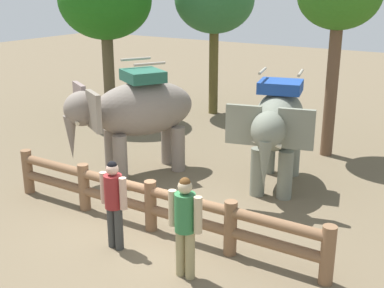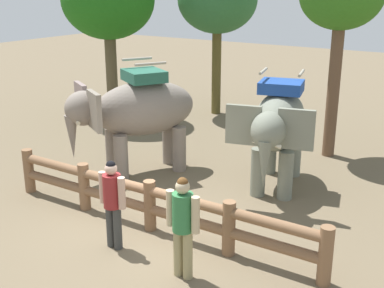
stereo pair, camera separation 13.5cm
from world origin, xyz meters
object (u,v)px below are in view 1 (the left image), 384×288
at_px(elephant_center, 277,125).
at_px(tourist_man_in_blue, 185,221).
at_px(tourist_woman_in_black, 114,199).
at_px(tree_deep_back, 214,0).
at_px(log_fence, 151,202).
at_px(elephant_near_left, 136,112).
at_px(tree_back_center, 105,1).

distance_m(elephant_center, tourist_man_in_blue, 4.45).
xyz_separation_m(tourist_woman_in_black, tree_deep_back, (-3.59, 9.77, 3.13)).
distance_m(elephant_center, tree_deep_back, 7.78).
relative_size(log_fence, elephant_center, 2.20).
height_order(elephant_center, tourist_woman_in_black, elephant_center).
bearing_deg(elephant_near_left, elephant_center, 16.29).
relative_size(tourist_woman_in_black, tree_deep_back, 0.32).
height_order(elephant_center, tourist_man_in_blue, elephant_center).
relative_size(elephant_center, tree_deep_back, 0.63).
xyz_separation_m(elephant_center, tree_deep_back, (-4.91, 5.48, 2.54)).
bearing_deg(tree_deep_back, elephant_center, -48.13).
bearing_deg(log_fence, tree_deep_back, 112.78).
bearing_deg(tree_deep_back, tourist_man_in_blue, -62.16).
relative_size(tree_back_center, tree_deep_back, 1.03).
distance_m(tourist_woman_in_black, tree_deep_back, 10.87).
bearing_deg(tree_deep_back, tree_back_center, -135.17).
distance_m(elephant_near_left, tourist_man_in_blue, 5.08).
height_order(elephant_near_left, tree_back_center, tree_back_center).
bearing_deg(tourist_man_in_blue, tree_back_center, 137.92).
bearing_deg(elephant_center, tourist_man_in_blue, -85.98).
height_order(elephant_near_left, tourist_man_in_blue, elephant_near_left).
relative_size(elephant_near_left, tree_back_center, 0.61).
distance_m(elephant_near_left, elephant_center, 3.56).
bearing_deg(tourist_man_in_blue, log_fence, 145.32).
height_order(log_fence, tree_deep_back, tree_deep_back).
bearing_deg(elephant_center, tree_deep_back, 131.87).
xyz_separation_m(log_fence, elephant_near_left, (-2.22, 2.36, 1.04)).
height_order(tourist_man_in_blue, tree_deep_back, tree_deep_back).
distance_m(tourist_man_in_blue, tree_back_center, 11.14).
height_order(log_fence, tourist_woman_in_black, tourist_woman_in_black).
relative_size(log_fence, elephant_near_left, 2.18).
relative_size(log_fence, tree_back_center, 1.34).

